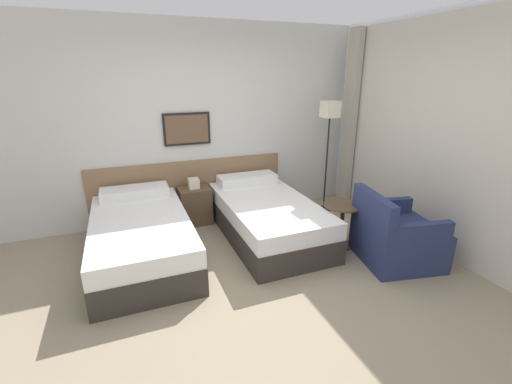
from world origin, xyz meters
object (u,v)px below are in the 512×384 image
(floor_lamp, at_px, (329,122))
(bed_near_door, at_px, (142,237))
(nightstand, at_px, (195,205))
(armchair, at_px, (396,238))
(bed_near_window, at_px, (267,217))
(side_table, at_px, (342,217))

(floor_lamp, bearing_deg, bed_near_door, -169.80)
(bed_near_door, bearing_deg, nightstand, 43.96)
(armchair, bearing_deg, bed_near_window, 55.99)
(bed_near_window, bearing_deg, armchair, -45.53)
(nightstand, xyz_separation_m, armchair, (1.87, -1.87, 0.01))
(floor_lamp, distance_m, armchair, 1.95)
(nightstand, distance_m, side_table, 2.03)
(bed_near_door, distance_m, bed_near_window, 1.55)
(bed_near_window, relative_size, armchair, 2.10)
(bed_near_door, xyz_separation_m, side_table, (2.29, -0.60, 0.13))
(bed_near_door, relative_size, armchair, 2.10)
(bed_near_door, bearing_deg, floor_lamp, 10.20)
(bed_near_door, relative_size, floor_lamp, 1.19)
(floor_lamp, bearing_deg, side_table, -112.19)
(nightstand, bearing_deg, bed_near_window, -43.96)
(side_table, bearing_deg, bed_near_window, 141.12)
(bed_near_door, bearing_deg, bed_near_window, 0.00)
(armchair, bearing_deg, bed_near_door, 78.66)
(side_table, distance_m, armchair, 0.64)
(bed_near_door, height_order, armchair, armchair)
(bed_near_window, xyz_separation_m, floor_lamp, (1.19, 0.49, 1.10))
(side_table, bearing_deg, armchair, -55.61)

